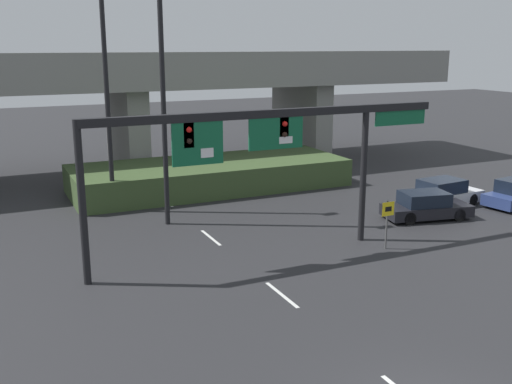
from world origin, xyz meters
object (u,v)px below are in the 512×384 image
object	(u,v)px
highway_light_pole_far	(106,73)
parked_sedan_mid_right	(443,193)
speed_limit_sign	(387,218)
highway_light_pole_near	(163,86)
parked_sedan_near_right	(426,206)
signal_gantry	(260,139)

from	to	relation	value
highway_light_pole_far	parked_sedan_mid_right	bearing A→B (deg)	-21.08
speed_limit_sign	highway_light_pole_near	bearing A→B (deg)	134.64
highway_light_pole_near	parked_sedan_mid_right	world-z (taller)	highway_light_pole_near
parked_sedan_near_right	parked_sedan_mid_right	distance (m)	3.09
highway_light_pole_near	parked_sedan_mid_right	bearing A→B (deg)	-11.28
highway_light_pole_near	speed_limit_sign	bearing A→B (deg)	-45.36
signal_gantry	highway_light_pole_far	xyz separation A→B (m)	(-4.07, 9.55, 2.27)
signal_gantry	highway_light_pole_far	world-z (taller)	highway_light_pole_far
speed_limit_sign	highway_light_pole_near	xyz separation A→B (m)	(-7.46, 7.55, 5.29)
speed_limit_sign	highway_light_pole_far	size ratio (longest dim) A/B	0.16
highway_light_pole_near	parked_sedan_near_right	bearing A→B (deg)	-20.84
highway_light_pole_far	signal_gantry	bearing A→B (deg)	-66.90
signal_gantry	parked_sedan_mid_right	bearing A→B (deg)	14.09
speed_limit_sign	highway_light_pole_far	world-z (taller)	highway_light_pole_far
speed_limit_sign	parked_sedan_mid_right	xyz separation A→B (m)	(7.24, 4.62, -0.74)
highway_light_pole_far	speed_limit_sign	bearing A→B (deg)	-49.63
highway_light_pole_near	parked_sedan_near_right	xyz separation A→B (m)	(12.10, -4.60, -6.05)
highway_light_pole_far	parked_sedan_near_right	distance (m)	17.45
signal_gantry	speed_limit_sign	size ratio (longest dim) A/B	7.20
signal_gantry	highway_light_pole_near	xyz separation A→B (m)	(-2.16, 6.08, 1.78)
highway_light_pole_far	highway_light_pole_near	bearing A→B (deg)	-61.10
parked_sedan_near_right	signal_gantry	bearing A→B (deg)	-160.48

